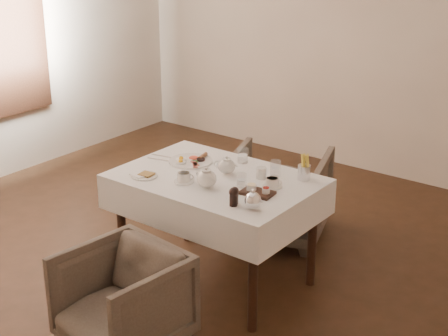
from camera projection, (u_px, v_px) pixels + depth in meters
table at (216, 194)px, 4.46m from camera, size 1.28×0.88×0.75m
armchair_near at (123, 300)px, 3.91m from camera, size 0.69×0.70×0.58m
armchair_far at (278, 194)px, 5.22m from camera, size 0.92×0.93×0.67m
breakfast_plate at (191, 160)px, 4.68m from camera, size 0.30×0.30×0.04m
side_plate at (143, 175)px, 4.43m from camera, size 0.18×0.17×0.02m
teapot_centre at (227, 165)px, 4.45m from camera, size 0.19×0.16×0.12m
teapot_front at (207, 177)px, 4.23m from camera, size 0.19×0.16×0.14m
creamer at (261, 173)px, 4.38m from camera, size 0.07×0.07×0.07m
teacup_near at (184, 178)px, 4.33m from camera, size 0.13×0.13×0.06m
teacup_far at (272, 183)px, 4.25m from camera, size 0.12×0.12×0.06m
glass_left at (243, 155)px, 4.65m from camera, size 0.09×0.09×0.10m
glass_mid at (242, 180)px, 4.25m from camera, size 0.07×0.07×0.09m
glass_right at (275, 168)px, 4.43m from camera, size 0.09×0.09×0.10m
condiment_board at (257, 191)px, 4.16m from camera, size 0.21×0.15×0.05m
pepper_mill_left at (235, 195)px, 4.01m from camera, size 0.07×0.07×0.11m
pepper_mill_right at (233, 197)px, 3.98m from camera, size 0.07×0.07×0.11m
silver_pot at (253, 199)px, 3.93m from camera, size 0.13×0.12×0.13m
fries_cup at (304, 168)px, 4.35m from camera, size 0.08×0.08×0.17m
cutlery_fork at (164, 156)px, 4.78m from camera, size 0.19×0.05×0.00m
cutlery_knife at (159, 160)px, 4.72m from camera, size 0.18×0.06×0.00m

